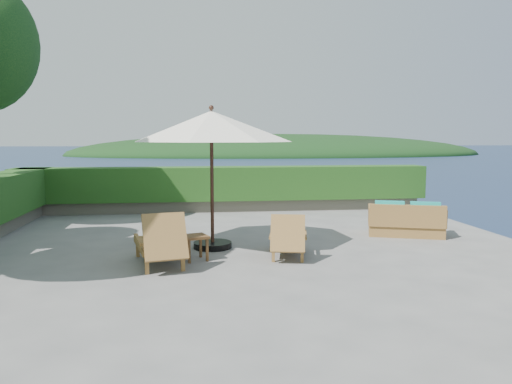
{
  "coord_description": "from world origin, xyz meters",
  "views": [
    {
      "loc": [
        -1.03,
        -9.49,
        2.24
      ],
      "look_at": [
        0.3,
        0.8,
        1.1
      ],
      "focal_mm": 35.0,
      "sensor_mm": 36.0,
      "label": 1
    }
  ],
  "objects": [
    {
      "name": "ground",
      "position": [
        0.0,
        0.0,
        0.0
      ],
      "size": [
        12.0,
        12.0,
        0.0
      ],
      "primitive_type": "plane",
      "color": "gray",
      "rests_on": "ground"
    },
    {
      "name": "foundation",
      "position": [
        0.0,
        0.0,
        -1.55
      ],
      "size": [
        12.0,
        12.0,
        3.0
      ],
      "primitive_type": "cube",
      "color": "#5E574B",
      "rests_on": "ocean"
    },
    {
      "name": "offshore_island",
      "position": [
        25.0,
        140.0,
        -3.0
      ],
      "size": [
        126.0,
        57.6,
        12.6
      ],
      "primitive_type": "ellipsoid",
      "color": "black",
      "rests_on": "ocean"
    },
    {
      "name": "planter_wall_far",
      "position": [
        0.0,
        5.6,
        0.18
      ],
      "size": [
        12.0,
        0.6,
        0.36
      ],
      "primitive_type": "cube",
      "color": "#666051",
      "rests_on": "ground"
    },
    {
      "name": "hedge_far",
      "position": [
        0.0,
        5.6,
        0.85
      ],
      "size": [
        12.4,
        0.9,
        1.0
      ],
      "primitive_type": "cube",
      "color": "#154112",
      "rests_on": "planter_wall_far"
    },
    {
      "name": "patio_umbrella",
      "position": [
        -0.63,
        0.5,
        2.43
      ],
      "size": [
        3.98,
        3.98,
        2.87
      ],
      "rotation": [
        0.0,
        0.0,
        -0.28
      ],
      "color": "black",
      "rests_on": "ground"
    },
    {
      "name": "lounge_left",
      "position": [
        -1.59,
        -0.8,
        0.42
      ],
      "size": [
        1.06,
        1.83,
        0.99
      ],
      "rotation": [
        0.0,
        0.0,
        0.22
      ],
      "color": "olive",
      "rests_on": "ground"
    },
    {
      "name": "lounge_right",
      "position": [
        0.75,
        -0.44,
        0.36
      ],
      "size": [
        0.91,
        1.59,
        0.86
      ],
      "rotation": [
        0.0,
        0.0,
        -0.21
      ],
      "color": "olive",
      "rests_on": "ground"
    },
    {
      "name": "side_table",
      "position": [
        -0.99,
        -0.49,
        0.38
      ],
      "size": [
        0.55,
        0.55,
        0.46
      ],
      "rotation": [
        0.0,
        0.0,
        0.33
      ],
      "color": "brown",
      "rests_on": "ground"
    },
    {
      "name": "wicker_loveseat",
      "position": [
        3.81,
        1.21,
        0.32
      ],
      "size": [
        1.86,
        1.36,
        0.82
      ],
      "rotation": [
        0.0,
        0.0,
        -0.34
      ],
      "color": "olive",
      "rests_on": "ground"
    }
  ]
}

